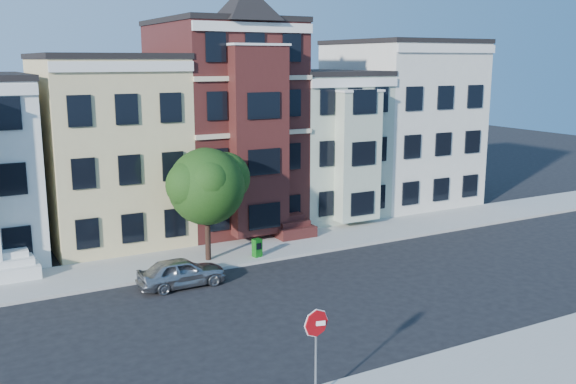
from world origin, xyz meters
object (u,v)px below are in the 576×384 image
newspaper_box (257,248)px  stop_sign (316,348)px  parked_car (181,272)px  street_tree (207,192)px

newspaper_box → stop_sign: bearing=-119.8°
parked_car → stop_sign: bearing=-179.7°
street_tree → newspaper_box: 3.90m
parked_car → newspaper_box: parked_car is taller
parked_car → stop_sign: size_ratio=1.24×
street_tree → stop_sign: size_ratio=2.20×
street_tree → newspaper_box: size_ratio=7.54×
newspaper_box → stop_sign: size_ratio=0.29×
newspaper_box → stop_sign: (-4.60, -13.34, 1.12)m
street_tree → stop_sign: (-2.24, -14.06, -1.90)m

